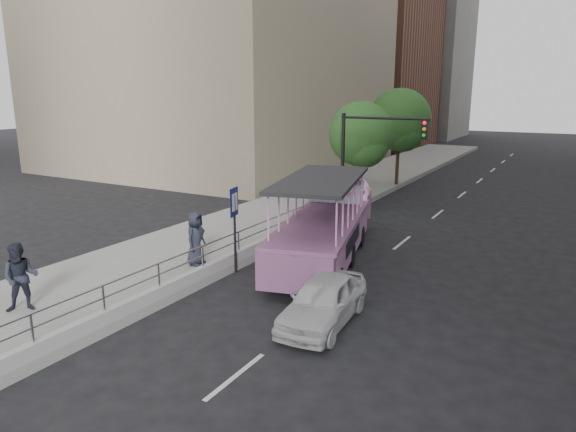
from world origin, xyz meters
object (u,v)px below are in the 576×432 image
pedestrian_far (196,238)px  traffic_signal (366,150)px  duck_boat (328,225)px  parking_sign (235,221)px  street_tree_far (400,122)px  pedestrian_mid (21,277)px  car (323,301)px  street_tree_near (362,137)px

pedestrian_far → traffic_signal: 10.18m
duck_boat → pedestrian_far: (-3.12, -4.03, 0.04)m
pedestrian_far → parking_sign: size_ratio=0.62×
traffic_signal → parking_sign: bearing=-97.9°
pedestrian_far → street_tree_far: size_ratio=0.29×
duck_boat → parking_sign: (-1.95, -3.34, 0.66)m
parking_sign → traffic_signal: bearing=82.1°
parking_sign → duck_boat: bearing=59.7°
duck_boat → pedestrian_mid: 10.54m
traffic_signal → pedestrian_mid: bearing=-104.9°
car → street_tree_far: size_ratio=0.59×
pedestrian_mid → pedestrian_far: size_ratio=1.02×
pedestrian_mid → traffic_signal: (4.01, 15.03, 2.24)m
parking_sign → traffic_signal: (1.25, 8.93, 1.63)m
car → traffic_signal: size_ratio=0.73×
duck_boat → street_tree_near: (-2.30, 9.02, 2.61)m
parking_sign → street_tree_far: (-0.15, 18.36, 2.44)m
car → street_tree_far: 21.35m
pedestrian_mid → traffic_signal: size_ratio=0.37×
traffic_signal → street_tree_far: 9.57m
duck_boat → street_tree_near: street_tree_near is taller
parking_sign → street_tree_far: bearing=90.5°
car → parking_sign: size_ratio=1.27×
pedestrian_far → parking_sign: 1.50m
duck_boat → pedestrian_far: duck_boat is taller
car → street_tree_near: street_tree_near is taller
pedestrian_mid → pedestrian_far: 5.63m
pedestrian_far → street_tree_far: street_tree_far is taller
duck_boat → pedestrian_mid: (-4.71, -9.43, 0.06)m
car → traffic_signal: bearing=101.9°
pedestrian_far → parking_sign: (1.17, 0.70, 0.63)m
car → street_tree_near: size_ratio=0.67×
traffic_signal → pedestrian_far: bearing=-104.1°
pedestrian_mid → street_tree_far: (2.61, 24.46, 3.04)m
duck_boat → traffic_signal: traffic_signal is taller
car → pedestrian_mid: pedestrian_mid is taller
duck_boat → car: bearing=-65.5°
parking_sign → car: bearing=-25.9°
street_tree_near → car: bearing=-71.7°
duck_boat → street_tree_far: street_tree_far is taller
street_tree_near → traffic_signal: bearing=-65.0°
duck_boat → traffic_signal: 6.09m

